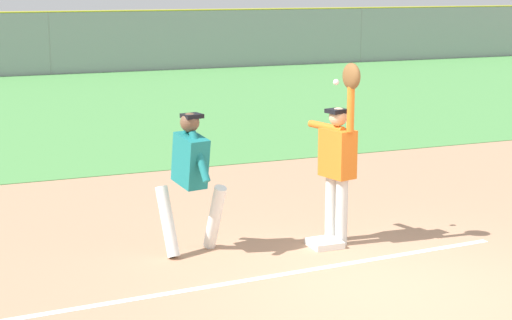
{
  "coord_description": "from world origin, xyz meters",
  "views": [
    {
      "loc": [
        -4.5,
        -7.24,
        3.2
      ],
      "look_at": [
        -0.66,
        2.07,
        1.05
      ],
      "focal_mm": 58.19,
      "sensor_mm": 36.0,
      "label": 1
    }
  ],
  "objects_px": {
    "runner": "(191,173)",
    "baseball": "(336,82)",
    "first_base": "(325,243)",
    "fielder": "(338,156)",
    "parked_car_tan": "(47,48)",
    "parked_car_red": "(185,44)"
  },
  "relations": [
    {
      "from": "runner",
      "to": "parked_car_tan",
      "type": "distance_m",
      "value": 24.98
    },
    {
      "from": "first_base",
      "to": "baseball",
      "type": "xyz_separation_m",
      "value": [
        0.27,
        0.29,
        1.96
      ]
    },
    {
      "from": "baseball",
      "to": "parked_car_red",
      "type": "distance_m",
      "value": 25.22
    },
    {
      "from": "parked_car_tan",
      "to": "baseball",
      "type": "bearing_deg",
      "value": -87.66
    },
    {
      "from": "runner",
      "to": "baseball",
      "type": "distance_m",
      "value": 2.13
    },
    {
      "from": "fielder",
      "to": "parked_car_tan",
      "type": "distance_m",
      "value": 25.21
    },
    {
      "from": "baseball",
      "to": "parked_car_red",
      "type": "xyz_separation_m",
      "value": [
        5.8,
        24.51,
        -1.33
      ]
    },
    {
      "from": "first_base",
      "to": "fielder",
      "type": "distance_m",
      "value": 1.1
    },
    {
      "from": "parked_car_tan",
      "to": "runner",
      "type": "bearing_deg",
      "value": -91.97
    },
    {
      "from": "runner",
      "to": "parked_car_red",
      "type": "distance_m",
      "value": 25.6
    },
    {
      "from": "first_base",
      "to": "fielder",
      "type": "height_order",
      "value": "fielder"
    },
    {
      "from": "first_base",
      "to": "fielder",
      "type": "xyz_separation_m",
      "value": [
        0.2,
        0.07,
        1.08
      ]
    },
    {
      "from": "first_base",
      "to": "parked_car_red",
      "type": "height_order",
      "value": "parked_car_red"
    },
    {
      "from": "first_base",
      "to": "baseball",
      "type": "height_order",
      "value": "baseball"
    },
    {
      "from": "runner",
      "to": "first_base",
      "type": "bearing_deg",
      "value": -24.56
    },
    {
      "from": "baseball",
      "to": "parked_car_tan",
      "type": "xyz_separation_m",
      "value": [
        0.16,
        24.99,
        -1.33
      ]
    },
    {
      "from": "fielder",
      "to": "baseball",
      "type": "height_order",
      "value": "fielder"
    },
    {
      "from": "baseball",
      "to": "parked_car_tan",
      "type": "distance_m",
      "value": 25.02
    },
    {
      "from": "fielder",
      "to": "runner",
      "type": "distance_m",
      "value": 1.84
    },
    {
      "from": "runner",
      "to": "fielder",
      "type": "bearing_deg",
      "value": -21.09
    },
    {
      "from": "fielder",
      "to": "parked_car_tan",
      "type": "height_order",
      "value": "fielder"
    },
    {
      "from": "runner",
      "to": "parked_car_tan",
      "type": "height_order",
      "value": "runner"
    }
  ]
}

